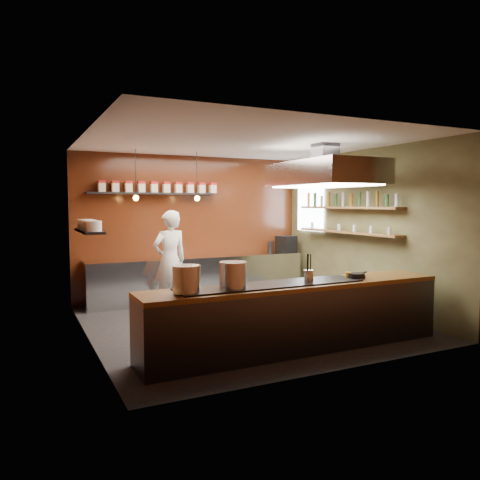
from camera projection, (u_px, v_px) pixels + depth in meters
floor at (245, 323)px, 7.84m from camera, size 5.00×5.00×0.00m
back_wall at (193, 227)px, 9.97m from camera, size 5.00×0.00×5.00m
left_wall at (88, 239)px, 6.64m from camera, size 0.00×5.00×5.00m
right_wall at (364, 230)px, 8.81m from camera, size 0.00×5.00×5.00m
ceiling at (245, 142)px, 7.61m from camera, size 5.00×5.00×0.00m
window_pane at (310, 208)px, 10.28m from camera, size 0.00×1.00×1.00m
prep_counter at (199, 278)px, 9.76m from camera, size 4.60×0.65×0.90m
pass_counter at (297, 316)px, 6.37m from camera, size 4.40×0.72×0.94m
tin_shelf at (153, 194)px, 9.40m from camera, size 2.60×0.26×0.04m
plate_shelf at (89, 231)px, 7.61m from camera, size 0.30×1.40×0.04m
bottle_shelf_upper at (347, 208)px, 8.98m from camera, size 0.26×2.80×0.04m
bottle_shelf_lower at (347, 232)px, 9.01m from camera, size 0.26×2.80×0.04m
extractor_hood at (325, 173)px, 7.85m from camera, size 1.20×2.00×0.72m
pendant_left at (136, 195)px, 8.60m from camera, size 0.10×0.10×0.95m
pendant_right at (197, 196)px, 9.12m from camera, size 0.10×0.10×0.95m
storage_tins at (160, 187)px, 9.46m from camera, size 2.43×0.13×0.22m
plate_stacks at (89, 225)px, 7.60m from camera, size 0.26×1.16×0.16m
bottles at (347, 200)px, 8.97m from camera, size 0.06×2.66×0.24m
wine_glasses at (347, 228)px, 9.01m from camera, size 0.07×2.37×0.13m
stockpot_large at (187, 279)px, 5.56m from camera, size 0.42×0.42×0.32m
stockpot_small at (233, 275)px, 5.86m from camera, size 0.43×0.43×0.33m
utensil_crock at (309, 276)px, 6.32m from camera, size 0.14×0.14×0.16m
frying_pan at (357, 275)px, 6.69m from camera, size 0.40×0.25×0.06m
butter_jar at (349, 275)px, 6.75m from camera, size 0.13×0.13×0.09m
espresso_machine at (286, 244)px, 10.58m from camera, size 0.43×0.41×0.37m
chef at (170, 260)px, 8.73m from camera, size 0.75×0.56×1.87m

